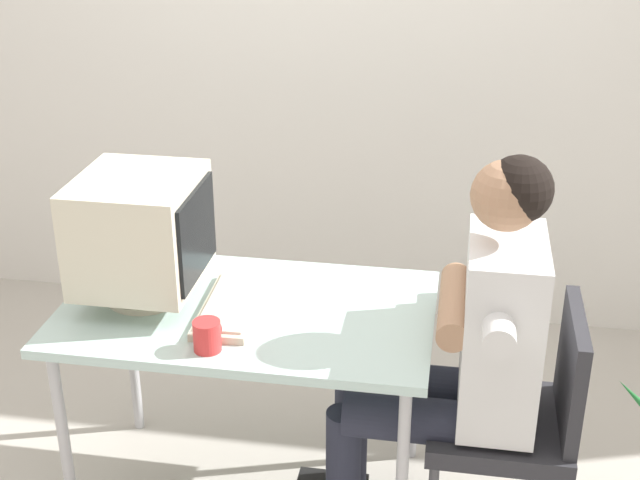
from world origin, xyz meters
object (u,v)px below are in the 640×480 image
keyboard (232,305)px  person_seated (462,344)px  desk (248,325)px  office_chair (520,412)px  desk_mug (207,335)px  crt_monitor (141,231)px

keyboard → person_seated: 0.71m
desk → person_seated: person_seated is taller
office_chair → person_seated: 0.29m
desk_mug → person_seated: bearing=15.9°
desk → office_chair: 0.88m
keyboard → desk_mug: (-0.01, -0.23, 0.03)m
desk → office_chair: office_chair is taller
desk → person_seated: size_ratio=0.90×
desk → person_seated: (0.66, -0.05, 0.03)m
desk → desk_mug: (-0.05, -0.25, 0.11)m
person_seated → desk_mug: size_ratio=14.01×
desk → keyboard: (-0.04, -0.02, 0.08)m
crt_monitor → keyboard: size_ratio=0.98×
keyboard → office_chair: bearing=-1.9°
person_seated → desk_mug: person_seated is taller
office_chair → person_seated: person_seated is taller
crt_monitor → office_chair: (1.18, -0.06, -0.49)m
keyboard → office_chair: size_ratio=0.51×
desk_mug → crt_monitor: bearing=136.3°
desk → desk_mug: desk_mug is taller
desk_mug → keyboard: bearing=88.1°
office_chair → person_seated: bearing=180.0°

